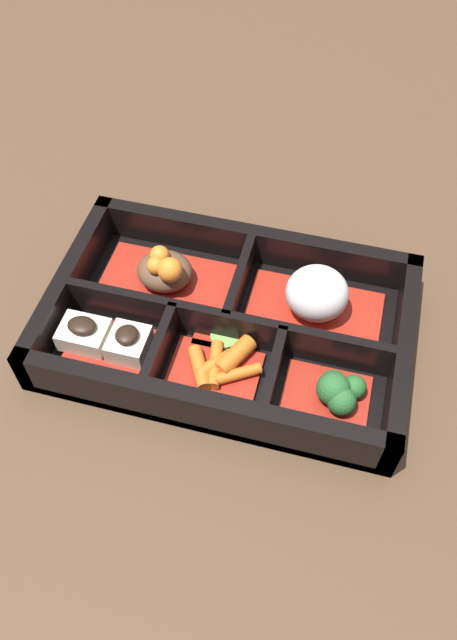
# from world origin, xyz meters

# --- Properties ---
(ground_plane) EXTENTS (3.00, 3.00, 0.00)m
(ground_plane) POSITION_xyz_m (0.00, 0.00, 0.00)
(ground_plane) COLOR #4C3523
(bento_base) EXTENTS (0.32, 0.20, 0.01)m
(bento_base) POSITION_xyz_m (0.00, 0.00, 0.01)
(bento_base) COLOR black
(bento_base) RESTS_ON ground_plane
(bento_rim) EXTENTS (0.32, 0.20, 0.05)m
(bento_rim) POSITION_xyz_m (0.00, -0.00, 0.02)
(bento_rim) COLOR black
(bento_rim) RESTS_ON ground_plane
(bowl_stew) EXTENTS (0.12, 0.07, 0.05)m
(bowl_stew) POSITION_xyz_m (-0.07, 0.04, 0.03)
(bowl_stew) COLOR maroon
(bowl_stew) RESTS_ON bento_base
(bowl_rice) EXTENTS (0.12, 0.07, 0.06)m
(bowl_rice) POSITION_xyz_m (0.07, 0.04, 0.03)
(bowl_rice) COLOR maroon
(bowl_rice) RESTS_ON bento_base
(bowl_tofu) EXTENTS (0.08, 0.05, 0.03)m
(bowl_tofu) POSITION_xyz_m (-0.10, -0.05, 0.02)
(bowl_tofu) COLOR maroon
(bowl_tofu) RESTS_ON bento_base
(bowl_carrots) EXTENTS (0.08, 0.06, 0.02)m
(bowl_carrots) POSITION_xyz_m (0.00, -0.04, 0.02)
(bowl_carrots) COLOR maroon
(bowl_carrots) RESTS_ON bento_base
(bowl_greens) EXTENTS (0.07, 0.05, 0.03)m
(bowl_greens) POSITION_xyz_m (0.10, -0.05, 0.02)
(bowl_greens) COLOR maroon
(bowl_greens) RESTS_ON bento_base
(bowl_pickles) EXTENTS (0.04, 0.03, 0.01)m
(bowl_pickles) POSITION_xyz_m (-0.00, -0.01, 0.01)
(bowl_pickles) COLOR maroon
(bowl_pickles) RESTS_ON bento_base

